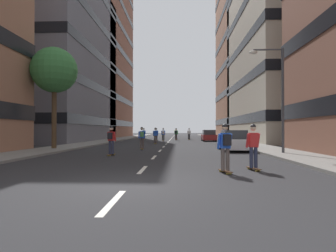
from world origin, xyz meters
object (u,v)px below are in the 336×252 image
Objects in this scene: skater_2 at (142,137)px; skater_4 at (176,133)px; parked_car_mid at (209,136)px; skater_3 at (176,133)px; skater_5 at (189,133)px; skater_10 at (156,133)px; skater_7 at (163,134)px; skater_6 at (111,139)px; parked_car_near at (233,141)px; skater_0 at (155,135)px; street_tree_near at (54,71)px; streetlamp_right at (277,88)px; skater_9 at (225,145)px; skater_8 at (253,145)px; skater_1 at (144,133)px.

skater_2 is 1.00× the size of skater_4.
skater_3 is (-4.48, 3.69, 0.32)m from parked_car_mid.
skater_5 and skater_10 have the same top height.
skater_6 is at bearing -95.05° from skater_7.
skater_10 is (-7.32, 19.96, 0.32)m from parked_car_near.
skater_5 is (4.13, 12.84, 0.00)m from skater_0.
skater_5 is 5.64m from skater_10.
skater_2 is (-6.96, -16.63, 0.32)m from parked_car_mid.
skater_6 is 21.73m from skater_7.
skater_3 is at bearing 68.10° from skater_7.
skater_5 reaches higher than parked_car_mid.
skater_3 reaches higher than parked_car_mid.
street_tree_near is 19.34m from skater_7.
skater_7 reaches higher than parked_car_near.
streetlamp_right is at bearing -78.15° from skater_4.
skater_3 is 2.41m from skater_5.
skater_9 is (-4.39, -7.66, -3.12)m from streetlamp_right.
streetlamp_right is 3.65× the size of skater_10.
parked_car_mid is at bearing 52.44° from street_tree_near.
skater_8 is (3.46, -38.64, -0.03)m from skater_4.
skater_2 is 20.47m from skater_3.
skater_0 is 13.49m from skater_5.
skater_10 is at bearing 101.56° from skater_8.
skater_8 is at bearing -79.65° from skater_7.
skater_3 is (4.97, -1.03, 0.03)m from skater_1.
parked_car_near is at bearing -67.27° from skater_1.
skater_4 is 1.00× the size of skater_9.
parked_car_mid is 2.47× the size of skater_9.
skater_8 is 1.00× the size of skater_10.
parked_car_mid is 21.58m from streetlamp_right.
skater_5 is (-2.50, 22.90, 0.29)m from parked_car_near.
skater_0 is 1.00× the size of skater_8.
skater_1 and skater_5 have the same top height.
skater_9 is at bearing -44.93° from street_tree_near.
skater_5 is 33.92m from skater_9.
parked_car_mid is at bearing -39.46° from skater_3.
skater_9 is at bearing -78.47° from skater_0.
streetlamp_right reaches higher than skater_0.
street_tree_near is 4.34× the size of skater_1.
skater_3 is at bearing 104.72° from streetlamp_right.
skater_7 is 2.87m from skater_10.
skater_10 is at bearing 88.19° from skater_6.
parked_car_near is 2.47× the size of skater_0.
skater_10 is at bearing 163.86° from parked_car_mid.
skater_10 is (-6.18, 30.20, 0.03)m from skater_8.
skater_8 is at bearing -84.88° from skater_4.
skater_1 and skater_9 have the same top height.
skater_5 is (1.98, 1.37, -0.03)m from skater_3.
parked_car_near is 2.47× the size of skater_3.
skater_0 and skater_2 have the same top height.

